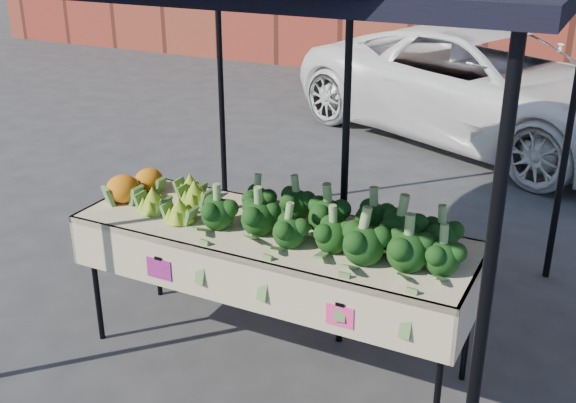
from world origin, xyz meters
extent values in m
plane|color=#2A2A2C|center=(0.00, 0.00, 0.00)|extent=(90.00, 90.00, 0.00)
cube|color=#C8B292|center=(-0.23, -0.05, 0.45)|extent=(2.40, 0.81, 0.90)
cube|color=#F22D8C|center=(-0.77, -0.46, 0.70)|extent=(0.17, 0.01, 0.12)
cube|color=#FA2F83|center=(0.37, -0.46, 0.70)|extent=(0.17, 0.01, 0.12)
ellipsoid|color=black|center=(0.13, -0.03, 1.04)|extent=(1.55, 0.58, 0.27)
ellipsoid|color=#9EB930|center=(-0.90, -0.02, 1.01)|extent=(0.44, 0.58, 0.21)
ellipsoid|color=orange|center=(-1.27, 0.01, 0.99)|extent=(0.24, 0.44, 0.19)
camera|label=1|loc=(1.50, -3.33, 2.63)|focal=43.55mm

